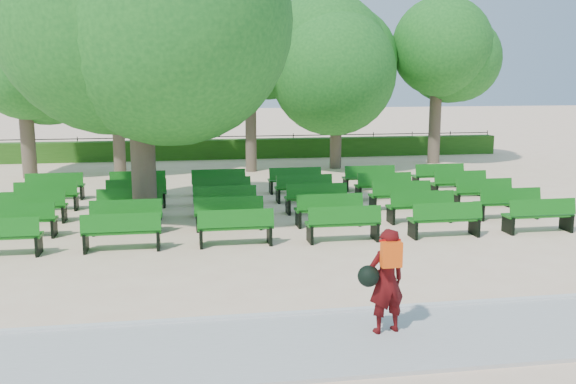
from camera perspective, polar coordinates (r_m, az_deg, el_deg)
The scene contains 9 objects.
ground at distance 16.56m, azimuth -1.03°, elevation -3.14°, with size 120.00×120.00×0.00m, color beige.
paving at distance 9.65m, azimuth 5.73°, elevation -13.13°, with size 30.00×2.20×0.06m, color #B0B0AC.
curb at distance 10.67m, azimuth 4.08°, elevation -10.63°, with size 30.00×0.12×0.10m, color silver.
hedge at distance 30.22m, azimuth -5.01°, elevation 3.83°, with size 26.00×0.70×0.90m, color #275716.
fence at distance 30.66m, azimuth -5.06°, elevation 3.08°, with size 26.00×0.10×1.02m, color black, non-canonical shape.
tree_line at distance 26.32m, azimuth -4.29°, elevation 1.89°, with size 21.80×6.80×7.04m, color #206D1F, non-canonical shape.
bench_array at distance 18.09m, azimuth -1.64°, elevation -1.70°, with size 1.75×0.60×1.09m.
tree_among at distance 17.11m, azimuth -13.22°, elevation 14.45°, with size 5.88×5.88×7.84m.
person at distance 9.69m, azimuth 8.64°, elevation -7.69°, with size 0.78×0.50×1.60m.
Camera 1 is at (-2.39, -15.93, 3.87)m, focal length 40.00 mm.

